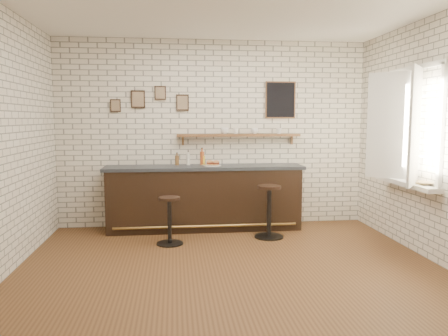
{
  "coord_description": "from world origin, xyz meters",
  "views": [
    {
      "loc": [
        -0.64,
        -5.09,
        1.75
      ],
      "look_at": [
        0.05,
        0.9,
        1.06
      ],
      "focal_mm": 35.0,
      "sensor_mm": 36.0,
      "label": 1
    }
  ],
  "objects_px": {
    "bitters_bottle_brown": "(177,160)",
    "bitters_bottle_amber": "(202,158)",
    "bitters_bottle_white": "(188,159)",
    "sandwich_plate": "(212,165)",
    "book_lower": "(417,183)",
    "shelf_cup_c": "(255,131)",
    "condiment_bottle_yellow": "(203,160)",
    "bar_stool_left": "(170,219)",
    "shelf_cup_a": "(225,131)",
    "ciabatta_sandwich": "(213,163)",
    "bar_stool_right": "(269,210)",
    "bar_counter": "(205,197)",
    "shelf_cup_d": "(279,131)",
    "shelf_cup_b": "(236,131)",
    "book_upper": "(418,182)"
  },
  "relations": [
    {
      "from": "bitters_bottle_brown",
      "to": "bitters_bottle_amber",
      "type": "relative_size",
      "value": 0.73
    },
    {
      "from": "condiment_bottle_yellow",
      "to": "bar_stool_left",
      "type": "xyz_separation_m",
      "value": [
        -0.53,
        -0.94,
        -0.73
      ]
    },
    {
      "from": "bar_counter",
      "to": "book_lower",
      "type": "distance_m",
      "value": 3.1
    },
    {
      "from": "bitters_bottle_white",
      "to": "shelf_cup_a",
      "type": "bearing_deg",
      "value": 5.72
    },
    {
      "from": "sandwich_plate",
      "to": "book_lower",
      "type": "bearing_deg",
      "value": -34.91
    },
    {
      "from": "ciabatta_sandwich",
      "to": "sandwich_plate",
      "type": "bearing_deg",
      "value": -180.0
    },
    {
      "from": "bitters_bottle_brown",
      "to": "bitters_bottle_white",
      "type": "height_order",
      "value": "bitters_bottle_white"
    },
    {
      "from": "shelf_cup_d",
      "to": "bar_stool_left",
      "type": "bearing_deg",
      "value": -144.67
    },
    {
      "from": "bitters_bottle_white",
      "to": "bar_stool_right",
      "type": "distance_m",
      "value": 1.54
    },
    {
      "from": "bitters_bottle_amber",
      "to": "shelf_cup_a",
      "type": "bearing_deg",
      "value": 9.04
    },
    {
      "from": "bitters_bottle_brown",
      "to": "bar_stool_left",
      "type": "distance_m",
      "value": 1.2
    },
    {
      "from": "ciabatta_sandwich",
      "to": "bar_stool_left",
      "type": "relative_size",
      "value": 0.33
    },
    {
      "from": "sandwich_plate",
      "to": "shelf_cup_a",
      "type": "relative_size",
      "value": 2.15
    },
    {
      "from": "shelf_cup_b",
      "to": "book_lower",
      "type": "xyz_separation_m",
      "value": [
        2.03,
        -1.9,
        -0.6
      ]
    },
    {
      "from": "shelf_cup_b",
      "to": "book_lower",
      "type": "bearing_deg",
      "value": -105.99
    },
    {
      "from": "shelf_cup_c",
      "to": "book_lower",
      "type": "relative_size",
      "value": 0.53
    },
    {
      "from": "bitters_bottle_white",
      "to": "shelf_cup_d",
      "type": "xyz_separation_m",
      "value": [
        1.48,
        0.06,
        0.44
      ]
    },
    {
      "from": "bitters_bottle_white",
      "to": "bar_stool_right",
      "type": "xyz_separation_m",
      "value": [
        1.16,
        -0.75,
        -0.69
      ]
    },
    {
      "from": "bar_stool_left",
      "to": "bar_stool_right",
      "type": "height_order",
      "value": "bar_stool_right"
    },
    {
      "from": "ciabatta_sandwich",
      "to": "bar_counter",
      "type": "bearing_deg",
      "value": 179.55
    },
    {
      "from": "bar_counter",
      "to": "bar_stool_left",
      "type": "height_order",
      "value": "bar_counter"
    },
    {
      "from": "bar_stool_left",
      "to": "shelf_cup_a",
      "type": "relative_size",
      "value": 5.12
    },
    {
      "from": "ciabatta_sandwich",
      "to": "bar_stool_right",
      "type": "relative_size",
      "value": 0.29
    },
    {
      "from": "bitters_bottle_brown",
      "to": "shelf_cup_c",
      "type": "bearing_deg",
      "value": 2.72
    },
    {
      "from": "bitters_bottle_amber",
      "to": "shelf_cup_d",
      "type": "distance_m",
      "value": 1.33
    },
    {
      "from": "sandwich_plate",
      "to": "bar_stool_right",
      "type": "height_order",
      "value": "sandwich_plate"
    },
    {
      "from": "bitters_bottle_amber",
      "to": "book_lower",
      "type": "relative_size",
      "value": 1.24
    },
    {
      "from": "bitters_bottle_amber",
      "to": "ciabatta_sandwich",
      "type": "bearing_deg",
      "value": -41.48
    },
    {
      "from": "sandwich_plate",
      "to": "bar_stool_left",
      "type": "distance_m",
      "value": 1.23
    },
    {
      "from": "bitters_bottle_amber",
      "to": "bar_stool_right",
      "type": "height_order",
      "value": "bitters_bottle_amber"
    },
    {
      "from": "ciabatta_sandwich",
      "to": "condiment_bottle_yellow",
      "type": "bearing_deg",
      "value": 135.52
    },
    {
      "from": "sandwich_plate",
      "to": "shelf_cup_a",
      "type": "xyz_separation_m",
      "value": [
        0.22,
        0.2,
        0.54
      ]
    },
    {
      "from": "ciabatta_sandwich",
      "to": "shelf_cup_c",
      "type": "height_order",
      "value": "shelf_cup_c"
    },
    {
      "from": "bitters_bottle_amber",
      "to": "shelf_cup_d",
      "type": "relative_size",
      "value": 2.89
    },
    {
      "from": "bar_counter",
      "to": "shelf_cup_b",
      "type": "bearing_deg",
      "value": 20.94
    },
    {
      "from": "sandwich_plate",
      "to": "book_lower",
      "type": "relative_size",
      "value": 1.27
    },
    {
      "from": "bitters_bottle_amber",
      "to": "shelf_cup_d",
      "type": "xyz_separation_m",
      "value": [
        1.26,
        0.06,
        0.42
      ]
    },
    {
      "from": "bitters_bottle_brown",
      "to": "bitters_bottle_amber",
      "type": "xyz_separation_m",
      "value": [
        0.4,
        -0.0,
        0.03
      ]
    },
    {
      "from": "bitters_bottle_brown",
      "to": "bitters_bottle_white",
      "type": "xyz_separation_m",
      "value": [
        0.18,
        -0.0,
        0.01
      ]
    },
    {
      "from": "book_lower",
      "to": "bitters_bottle_brown",
      "type": "bearing_deg",
      "value": 152.29
    },
    {
      "from": "shelf_cup_a",
      "to": "shelf_cup_b",
      "type": "height_order",
      "value": "shelf_cup_a"
    },
    {
      "from": "bar_stool_right",
      "to": "book_upper",
      "type": "xyz_separation_m",
      "value": [
        1.65,
        -1.1,
        0.54
      ]
    },
    {
      "from": "bar_counter",
      "to": "shelf_cup_d",
      "type": "xyz_separation_m",
      "value": [
        1.24,
        0.2,
        1.04
      ]
    },
    {
      "from": "ciabatta_sandwich",
      "to": "shelf_cup_d",
      "type": "relative_size",
      "value": 2.33
    },
    {
      "from": "shelf_cup_a",
      "to": "shelf_cup_d",
      "type": "bearing_deg",
      "value": -15.16
    },
    {
      "from": "book_upper",
      "to": "sandwich_plate",
      "type": "bearing_deg",
      "value": 167.91
    },
    {
      "from": "bar_stool_right",
      "to": "book_upper",
      "type": "bearing_deg",
      "value": -33.86
    },
    {
      "from": "bitters_bottle_brown",
      "to": "bar_stool_right",
      "type": "distance_m",
      "value": 1.67
    },
    {
      "from": "bitters_bottle_brown",
      "to": "book_lower",
      "type": "relative_size",
      "value": 0.91
    },
    {
      "from": "shelf_cup_c",
      "to": "condiment_bottle_yellow",
      "type": "bearing_deg",
      "value": 99.28
    }
  ]
}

